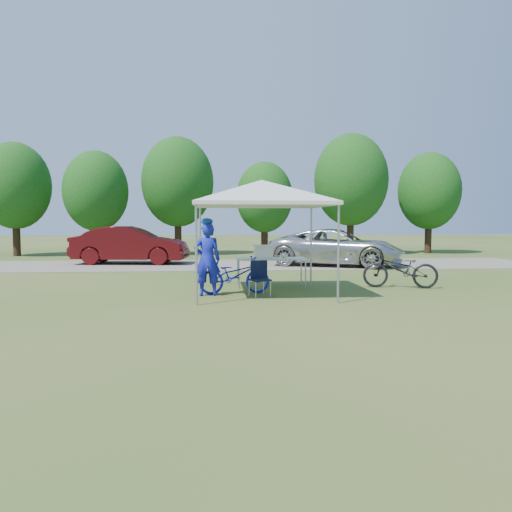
{
  "coord_description": "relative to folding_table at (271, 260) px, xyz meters",
  "views": [
    {
      "loc": [
        -1.13,
        -11.88,
        1.76
      ],
      "look_at": [
        0.04,
        2.0,
        0.78
      ],
      "focal_mm": 35.0,
      "sensor_mm": 36.0,
      "label": 1
    }
  ],
  "objects": [
    {
      "name": "folding_table",
      "position": [
        0.0,
        0.0,
        0.0
      ],
      "size": [
        1.86,
        0.78,
        0.77
      ],
      "color": "white",
      "rests_on": "ground"
    },
    {
      "name": "cooler",
      "position": [
        -0.22,
        0.0,
        0.22
      ],
      "size": [
        0.49,
        0.33,
        0.35
      ],
      "color": "white",
      "rests_on": "folding_table"
    },
    {
      "name": "folding_chair",
      "position": [
        -0.47,
        -1.68,
        -0.24
      ],
      "size": [
        0.54,
        0.56,
        0.83
      ],
      "rotation": [
        0.0,
        0.0,
        0.34
      ],
      "color": "black",
      "rests_on": "ground"
    },
    {
      "name": "ground",
      "position": [
        -0.38,
        -1.34,
        -0.72
      ],
      "size": [
        100.0,
        100.0,
        0.0
      ],
      "primitive_type": "plane",
      "color": "#2D5119",
      "rests_on": "ground"
    },
    {
      "name": "treeline",
      "position": [
        -0.68,
        12.7,
        2.81
      ],
      "size": [
        24.89,
        4.28,
        6.3
      ],
      "color": "#382314",
      "rests_on": "ground"
    },
    {
      "name": "ice_cream_cup",
      "position": [
        0.34,
        -0.05,
        0.07
      ],
      "size": [
        0.08,
        0.08,
        0.06
      ],
      "primitive_type": "cylinder",
      "color": "yellow",
      "rests_on": "folding_table"
    },
    {
      "name": "bike_blue",
      "position": [
        -1.03,
        -1.26,
        -0.27
      ],
      "size": [
        1.78,
        0.83,
        0.9
      ],
      "primitive_type": "imported",
      "rotation": [
        0.0,
        0.0,
        1.71
      ],
      "color": "#1717CA",
      "rests_on": "ground"
    },
    {
      "name": "bike_dark",
      "position": [
        3.35,
        -0.59,
        -0.22
      ],
      "size": [
        2.02,
        1.13,
        1.01
      ],
      "primitive_type": "imported",
      "rotation": [
        0.0,
        0.0,
        -1.83
      ],
      "color": "black",
      "rests_on": "ground"
    },
    {
      "name": "sedan",
      "position": [
        -4.92,
        7.38,
        0.06
      ],
      "size": [
        4.76,
        2.12,
        1.52
      ],
      "primitive_type": "imported",
      "rotation": [
        0.0,
        0.0,
        1.46
      ],
      "color": "#500D10",
      "rests_on": "gravel_strip"
    },
    {
      "name": "gravel_strip",
      "position": [
        -0.38,
        6.66,
        -0.71
      ],
      "size": [
        24.0,
        5.0,
        0.02
      ],
      "primitive_type": "cube",
      "color": "gray",
      "rests_on": "ground"
    },
    {
      "name": "cyclist",
      "position": [
        -1.68,
        -1.52,
        0.13
      ],
      "size": [
        0.65,
        0.45,
        1.71
      ],
      "primitive_type": "imported",
      "rotation": [
        0.0,
        0.0,
        3.22
      ],
      "color": "#151EB1",
      "rests_on": "ground"
    },
    {
      "name": "canopy",
      "position": [
        -0.38,
        -1.34,
        1.93
      ],
      "size": [
        4.53,
        4.53,
        3.0
      ],
      "color": "#A5A5AA",
      "rests_on": "ground"
    },
    {
      "name": "minivan",
      "position": [
        3.25,
        5.84,
        0.01
      ],
      "size": [
        5.67,
        4.3,
        1.43
      ],
      "primitive_type": "imported",
      "rotation": [
        0.0,
        0.0,
        1.14
      ],
      "color": "silver",
      "rests_on": "gravel_strip"
    }
  ]
}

